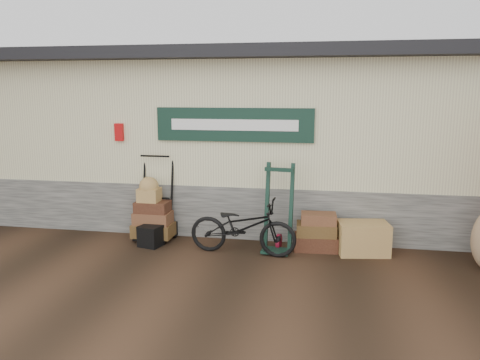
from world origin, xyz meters
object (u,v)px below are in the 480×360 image
suitcase_stack (316,231)px  wicker_hamper (363,238)px  bicycle (243,224)px  green_barrow (278,208)px  porter_trolley (156,191)px  black_trunk (151,236)px

suitcase_stack → wicker_hamper: 0.72m
bicycle → green_barrow: bearing=-61.8°
porter_trolley → wicker_hamper: 3.49m
bicycle → suitcase_stack: bearing=-65.5°
green_barrow → bicycle: size_ratio=0.83×
porter_trolley → bicycle: 1.73m
wicker_hamper → bicycle: bearing=-169.0°
porter_trolley → bicycle: (1.60, -0.57, -0.32)m
green_barrow → bicycle: (-0.52, -0.23, -0.21)m
porter_trolley → suitcase_stack: (2.71, -0.16, -0.51)m
green_barrow → bicycle: 0.61m
wicker_hamper → bicycle: bicycle is taller
green_barrow → black_trunk: size_ratio=4.07×
wicker_hamper → porter_trolley: bearing=176.4°
suitcase_stack → wicker_hamper: bearing=-4.5°
porter_trolley → green_barrow: porter_trolley is taller
black_trunk → wicker_hamper: bearing=4.4°
suitcase_stack → green_barrow: bearing=-163.2°
wicker_hamper → green_barrow: bearing=-174.6°
green_barrow → wicker_hamper: bearing=12.0°
green_barrow → bicycle: green_barrow is taller
green_barrow → black_trunk: green_barrow is taller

